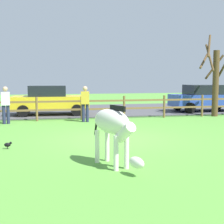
# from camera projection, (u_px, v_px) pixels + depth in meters

# --- Properties ---
(ground_plane) EXTENTS (60.00, 60.00, 0.00)m
(ground_plane) POSITION_uv_depth(u_px,v_px,m) (115.00, 138.00, 10.72)
(ground_plane) COLOR #549338
(parking_asphalt) EXTENTS (28.00, 7.40, 0.05)m
(parking_asphalt) POSITION_uv_depth(u_px,v_px,m) (81.00, 110.00, 19.75)
(parking_asphalt) COLOR #47474C
(parking_asphalt) RESTS_ON ground_plane
(paddock_fence) EXTENTS (21.15, 0.11, 1.13)m
(paddock_fence) POSITION_uv_depth(u_px,v_px,m) (82.00, 106.00, 15.41)
(paddock_fence) COLOR brown
(paddock_fence) RESTS_ON ground_plane
(bare_tree) EXTENTS (1.55, 1.38, 4.29)m
(bare_tree) POSITION_uv_depth(u_px,v_px,m) (215.00, 79.00, 16.80)
(bare_tree) COLOR #513A23
(bare_tree) RESTS_ON ground_plane
(zebra) EXTENTS (0.96, 1.85, 1.41)m
(zebra) POSITION_uv_depth(u_px,v_px,m) (113.00, 126.00, 7.24)
(zebra) COLOR white
(zebra) RESTS_ON ground_plane
(crow_on_grass) EXTENTS (0.21, 0.10, 0.20)m
(crow_on_grass) POSITION_uv_depth(u_px,v_px,m) (8.00, 145.00, 9.13)
(crow_on_grass) COLOR black
(crow_on_grass) RESTS_ON ground_plane
(parked_car_blue) EXTENTS (4.01, 1.89, 1.56)m
(parked_car_blue) POSITION_uv_depth(u_px,v_px,m) (204.00, 98.00, 18.92)
(parked_car_blue) COLOR #2D4CAD
(parked_car_blue) RESTS_ON parking_asphalt
(parked_car_yellow) EXTENTS (4.08, 2.04, 1.56)m
(parked_car_yellow) POSITION_uv_depth(u_px,v_px,m) (50.00, 100.00, 17.12)
(parked_car_yellow) COLOR yellow
(parked_car_yellow) RESTS_ON parking_asphalt
(visitor_left_of_tree) EXTENTS (0.37, 0.24, 1.64)m
(visitor_left_of_tree) POSITION_uv_depth(u_px,v_px,m) (6.00, 103.00, 14.03)
(visitor_left_of_tree) COLOR #232847
(visitor_left_of_tree) RESTS_ON ground_plane
(visitor_right_of_tree) EXTENTS (0.40, 0.29, 1.64)m
(visitor_right_of_tree) POSITION_uv_depth(u_px,v_px,m) (85.00, 102.00, 14.66)
(visitor_right_of_tree) COLOR #232847
(visitor_right_of_tree) RESTS_ON ground_plane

